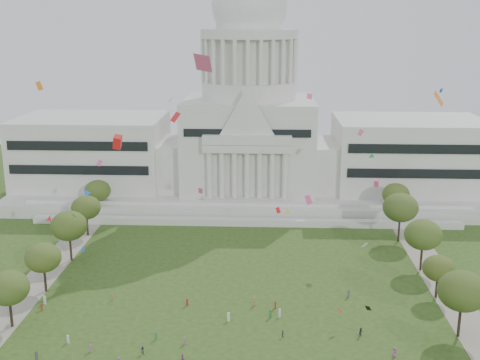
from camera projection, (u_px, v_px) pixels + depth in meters
name	position (u px, v px, depth m)	size (l,w,h in m)	color
capitol	(249.00, 134.00, 207.19)	(160.00, 64.50, 91.30)	beige
path_left	(23.00, 298.00, 134.25)	(8.00, 160.00, 0.04)	gray
path_right	(458.00, 307.00, 130.12)	(8.00, 160.00, 0.04)	gray
row_tree_l_2	(8.00, 288.00, 119.69)	(8.42, 8.42, 11.97)	black
row_tree_r_2	(462.00, 291.00, 115.68)	(9.55, 9.55, 13.58)	black
row_tree_l_3	(43.00, 258.00, 135.77)	(8.12, 8.12, 11.55)	black
row_tree_r_3	(438.00, 268.00, 132.79)	(7.01, 7.01, 9.98)	black
row_tree_l_4	(69.00, 226.00, 153.33)	(9.29, 9.29, 13.21)	black
row_tree_r_4	(423.00, 235.00, 147.23)	(9.19, 9.19, 13.06)	black
row_tree_l_5	(86.00, 208.00, 171.58)	(8.33, 8.33, 11.85)	black
row_tree_r_5	(401.00, 208.00, 166.58)	(9.82, 9.82, 13.96)	black
row_tree_l_6	(98.00, 191.00, 189.19)	(8.19, 8.19, 11.64)	black
row_tree_r_6	(396.00, 195.00, 184.16)	(8.42, 8.42, 11.97)	black
person_0	(395.00, 352.00, 110.67)	(0.94, 0.61, 1.93)	#994C8C
person_2	(361.00, 332.00, 117.86)	(0.91, 0.56, 1.88)	#26262B
person_5	(183.00, 358.00, 109.08)	(1.41, 0.56, 1.52)	#994C8C
person_8	(143.00, 350.00, 111.57)	(0.83, 0.51, 1.71)	#4C4C51
person_10	(283.00, 334.00, 117.54)	(0.89, 0.49, 1.52)	#4C4C51
distant_crowd	(180.00, 329.00, 119.37)	(67.39, 40.07, 1.95)	#4C4C51
kite_swarm	(247.00, 201.00, 101.82)	(88.23, 104.85, 61.13)	blue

